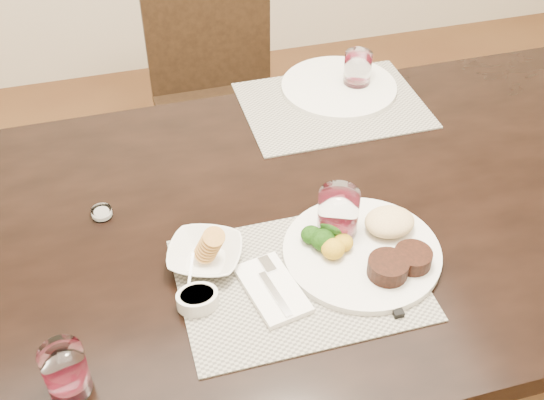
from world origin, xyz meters
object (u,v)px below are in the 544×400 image
object	(u,v)px
dinner_plate	(370,248)
cracker_bowl	(205,254)
chair_far	(217,88)
far_plate	(339,87)
steak_knife	(385,288)
wine_glass_near	(338,217)

from	to	relation	value
dinner_plate	cracker_bowl	world-z (taller)	cracker_bowl
chair_far	dinner_plate	distance (m)	1.12
chair_far	far_plate	xyz separation A→B (m)	(0.24, -0.49, 0.26)
dinner_plate	steak_knife	distance (m)	0.10
steak_knife	chair_far	bearing A→B (deg)	95.62
steak_knife	cracker_bowl	world-z (taller)	cracker_bowl
far_plate	wine_glass_near	bearing A→B (deg)	-110.45
chair_far	cracker_bowl	xyz separation A→B (m)	(-0.23, -1.02, 0.27)
dinner_plate	chair_far	bearing A→B (deg)	78.90
dinner_plate	wine_glass_near	size ratio (longest dim) A/B	2.78
dinner_plate	far_plate	xyz separation A→B (m)	(0.15, 0.59, -0.01)
steak_knife	far_plate	bearing A→B (deg)	78.82
cracker_bowl	dinner_plate	bearing A→B (deg)	-12.22
chair_far	steak_knife	size ratio (longest dim) A/B	4.10
steak_knife	wine_glass_near	world-z (taller)	wine_glass_near
steak_knife	cracker_bowl	bearing A→B (deg)	153.99
steak_knife	cracker_bowl	size ratio (longest dim) A/B	1.16
dinner_plate	far_plate	world-z (taller)	dinner_plate
wine_glass_near	chair_far	bearing A→B (deg)	92.41
chair_far	dinner_plate	bearing A→B (deg)	-85.39
steak_knife	cracker_bowl	xyz separation A→B (m)	(-0.31, 0.16, 0.01)
chair_far	far_plate	distance (m)	0.60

